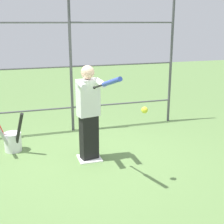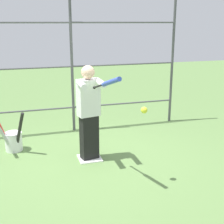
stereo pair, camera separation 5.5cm
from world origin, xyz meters
name	(u,v)px [view 2 (the right image)]	position (x,y,z in m)	size (l,w,h in m)	color
ground_plane	(90,159)	(0.00, 0.00, 0.00)	(24.00, 24.00, 0.00)	#608447
home_plate	(90,158)	(0.00, 0.00, 0.01)	(0.40, 0.40, 0.02)	white
fence_backstop	(72,66)	(0.00, -1.60, 1.44)	(4.81, 0.06, 2.88)	#4C4C51
batter	(89,110)	(0.00, 0.02, 0.91)	(0.42, 0.62, 1.67)	black
baseball_bat_swinging	(109,83)	(-0.09, 0.95, 1.55)	(0.20, 0.85, 0.32)	black
softball_in_flight	(144,110)	(-0.58, 1.06, 1.15)	(0.10, 0.10, 0.10)	yellow
bat_bucket	(13,140)	(1.31, -0.75, 0.23)	(0.59, 0.54, 0.82)	white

